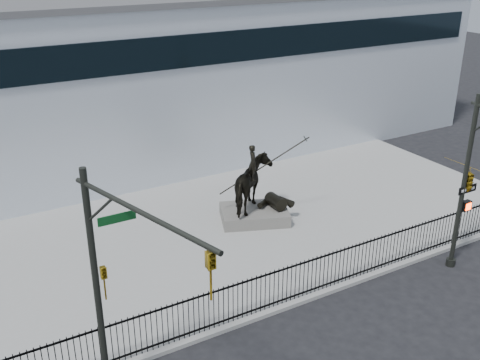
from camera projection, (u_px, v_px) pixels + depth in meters
ground at (312, 323)px, 19.02m from camera, size 120.00×120.00×0.00m
plaza at (216, 235)px, 24.56m from camera, size 30.00×12.00×0.15m
building at (112, 78)px, 33.19m from camera, size 44.00×14.00×9.00m
picket_fence at (292, 282)px, 19.66m from camera, size 22.10×0.10×1.50m
statue_plinth at (254, 215)px, 25.61m from camera, size 3.54×3.02×0.56m
equestrian_statue at (256, 185)px, 25.05m from camera, size 3.58×2.95×3.24m
traffic_signal_left at (115, 288)px, 13.83m from camera, size 1.52×4.84×7.00m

